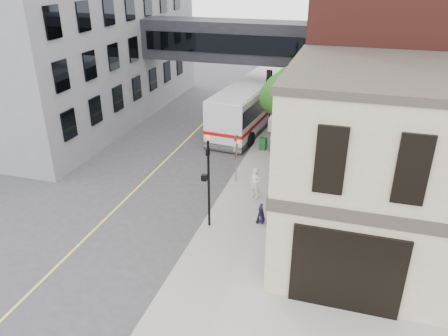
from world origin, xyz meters
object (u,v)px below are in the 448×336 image
Objects in this scene: bus at (254,101)px; newspaper_box at (263,144)px; pedestrian_b at (274,141)px; pedestrian_a at (255,183)px; sandwich_board at (261,214)px; pedestrian_c at (290,133)px.

bus is 5.95m from newspaper_box.
pedestrian_a is at bearing -111.82° from pedestrian_b.
pedestrian_b is (-0.27, 6.83, -0.12)m from pedestrian_a.
pedestrian_b is 1.71× the size of sandwich_board.
sandwich_board is (0.26, -10.80, -0.41)m from pedestrian_c.
bus is 7.52× the size of pedestrian_a.
pedestrian_c reaches higher than newspaper_box.
newspaper_box is (-1.59, -1.60, -0.42)m from pedestrian_c.
pedestrian_a is 8.49m from pedestrian_c.
newspaper_box is (1.98, -5.43, -1.38)m from bus.
bus is at bearing 147.40° from pedestrian_c.
sandwich_board is at bearing -49.73° from pedestrian_a.
sandwich_board is (3.83, -14.63, -1.37)m from bus.
pedestrian_a reaches higher than sandwich_board.
bus is 14.77× the size of sandwich_board.
newspaper_box is at bearing 119.31° from pedestrian_a.
pedestrian_a is (3.01, -12.31, -0.94)m from bus.
pedestrian_a is 1.15× the size of pedestrian_b.
sandwich_board is (1.85, -9.19, 0.01)m from newspaper_box.
pedestrian_a is 6.96m from newspaper_box.
bus is at bearing 92.41° from pedestrian_b.
bus is 6.21m from pedestrian_b.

